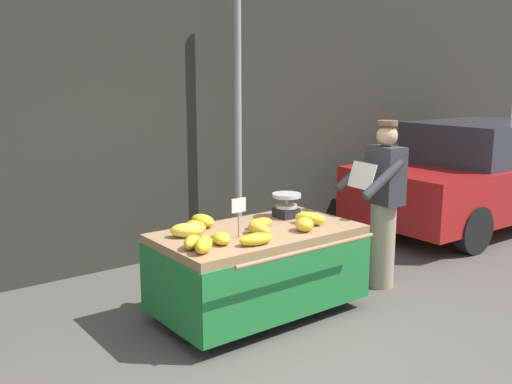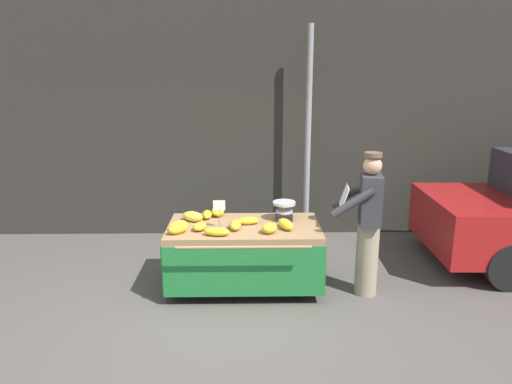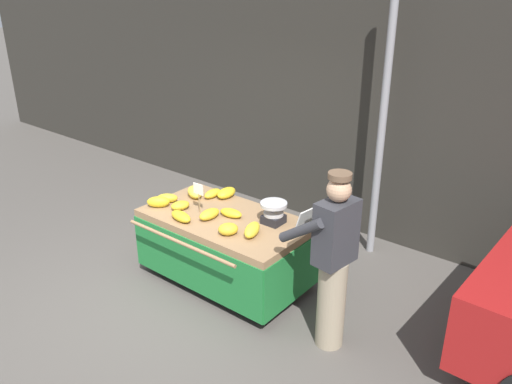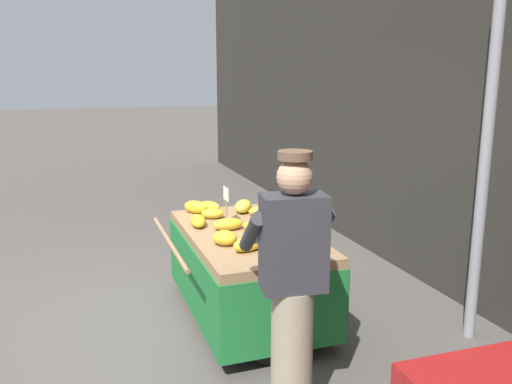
{
  "view_description": "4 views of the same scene",
  "coord_description": "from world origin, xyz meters",
  "px_view_note": "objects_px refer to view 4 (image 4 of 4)",
  "views": [
    {
      "loc": [
        -2.72,
        -3.09,
        2.13
      ],
      "look_at": [
        0.34,
        0.94,
        1.11
      ],
      "focal_mm": 39.94,
      "sensor_mm": 36.0,
      "label": 1
    },
    {
      "loc": [
        0.31,
        -4.7,
        2.65
      ],
      "look_at": [
        0.4,
        0.87,
        1.19
      ],
      "focal_mm": 33.89,
      "sensor_mm": 36.0,
      "label": 2
    },
    {
      "loc": [
        3.61,
        -2.87,
        3.22
      ],
      "look_at": [
        0.57,
        0.93,
        1.13
      ],
      "focal_mm": 36.06,
      "sensor_mm": 36.0,
      "label": 3
    },
    {
      "loc": [
        4.47,
        -0.6,
        2.15
      ],
      "look_at": [
        0.45,
        0.81,
        1.19
      ],
      "focal_mm": 37.51,
      "sensor_mm": 36.0,
      "label": 4
    }
  ],
  "objects_px": {
    "banana_bunch_7": "(275,212)",
    "banana_bunch_5": "(261,211)",
    "banana_bunch_2": "(228,224)",
    "banana_bunch_8": "(198,221)",
    "banana_bunch_3": "(243,206)",
    "vendor_person": "(292,288)",
    "banana_bunch_1": "(249,243)",
    "banana_bunch_6": "(209,206)",
    "banana_bunch_10": "(253,228)",
    "street_pole": "(487,143)",
    "price_sign": "(226,197)",
    "banana_cart": "(247,255)",
    "banana_bunch_9": "(225,238)",
    "weighing_scale": "(291,232)",
    "banana_bunch_4": "(213,213)",
    "banana_bunch_0": "(196,207)"
  },
  "relations": [
    {
      "from": "banana_cart",
      "to": "banana_bunch_6",
      "type": "bearing_deg",
      "value": -169.98
    },
    {
      "from": "banana_bunch_2",
      "to": "banana_bunch_6",
      "type": "distance_m",
      "value": 0.66
    },
    {
      "from": "banana_cart",
      "to": "price_sign",
      "type": "xyz_separation_m",
      "value": [
        -0.29,
        -0.1,
        0.46
      ]
    },
    {
      "from": "banana_bunch_1",
      "to": "banana_bunch_8",
      "type": "bearing_deg",
      "value": -164.58
    },
    {
      "from": "banana_bunch_4",
      "to": "banana_bunch_0",
      "type": "bearing_deg",
      "value": -155.1
    },
    {
      "from": "banana_cart",
      "to": "banana_bunch_9",
      "type": "xyz_separation_m",
      "value": [
        0.29,
        -0.28,
        0.27
      ]
    },
    {
      "from": "price_sign",
      "to": "banana_bunch_2",
      "type": "distance_m",
      "value": 0.27
    },
    {
      "from": "banana_bunch_3",
      "to": "vendor_person",
      "type": "xyz_separation_m",
      "value": [
        2.07,
        -0.36,
        0.01
      ]
    },
    {
      "from": "price_sign",
      "to": "banana_bunch_8",
      "type": "distance_m",
      "value": 0.33
    },
    {
      "from": "banana_bunch_9",
      "to": "banana_bunch_10",
      "type": "bearing_deg",
      "value": 127.31
    },
    {
      "from": "banana_bunch_1",
      "to": "banana_bunch_2",
      "type": "bearing_deg",
      "value": 179.77
    },
    {
      "from": "banana_bunch_1",
      "to": "banana_bunch_6",
      "type": "xyz_separation_m",
      "value": [
        -1.25,
        0.01,
        -0.01
      ]
    },
    {
      "from": "banana_bunch_1",
      "to": "banana_bunch_5",
      "type": "height_order",
      "value": "banana_bunch_1"
    },
    {
      "from": "banana_bunch_2",
      "to": "banana_bunch_8",
      "type": "relative_size",
      "value": 0.9
    },
    {
      "from": "banana_bunch_10",
      "to": "banana_bunch_1",
      "type": "bearing_deg",
      "value": -22.26
    },
    {
      "from": "weighing_scale",
      "to": "banana_bunch_3",
      "type": "relative_size",
      "value": 1.0
    },
    {
      "from": "weighing_scale",
      "to": "banana_bunch_8",
      "type": "relative_size",
      "value": 0.96
    },
    {
      "from": "vendor_person",
      "to": "banana_bunch_4",
      "type": "bearing_deg",
      "value": 179.48
    },
    {
      "from": "banana_bunch_2",
      "to": "banana_bunch_10",
      "type": "xyz_separation_m",
      "value": [
        0.15,
        0.18,
        -0.01
      ]
    },
    {
      "from": "banana_cart",
      "to": "banana_bunch_4",
      "type": "distance_m",
      "value": 0.6
    },
    {
      "from": "banana_bunch_2",
      "to": "banana_bunch_5",
      "type": "distance_m",
      "value": 0.57
    },
    {
      "from": "weighing_scale",
      "to": "banana_bunch_2",
      "type": "distance_m",
      "value": 0.69
    },
    {
      "from": "banana_bunch_10",
      "to": "vendor_person",
      "type": "xyz_separation_m",
      "value": [
        1.39,
        -0.23,
        0.03
      ]
    },
    {
      "from": "banana_bunch_1",
      "to": "vendor_person",
      "type": "distance_m",
      "value": 0.95
    },
    {
      "from": "banana_bunch_2",
      "to": "banana_bunch_6",
      "type": "xyz_separation_m",
      "value": [
        -0.66,
        0.0,
        -0.0
      ]
    },
    {
      "from": "banana_bunch_0",
      "to": "banana_bunch_3",
      "type": "xyz_separation_m",
      "value": [
        0.12,
        0.45,
        -0.0
      ]
    },
    {
      "from": "banana_bunch_3",
      "to": "vendor_person",
      "type": "distance_m",
      "value": 2.1
    },
    {
      "from": "weighing_scale",
      "to": "price_sign",
      "type": "bearing_deg",
      "value": -158.76
    },
    {
      "from": "street_pole",
      "to": "price_sign",
      "type": "height_order",
      "value": "street_pole"
    },
    {
      "from": "street_pole",
      "to": "banana_bunch_2",
      "type": "bearing_deg",
      "value": -120.44
    },
    {
      "from": "banana_bunch_0",
      "to": "banana_bunch_8",
      "type": "bearing_deg",
      "value": -10.17
    },
    {
      "from": "banana_bunch_9",
      "to": "price_sign",
      "type": "bearing_deg",
      "value": 162.7
    },
    {
      "from": "banana_bunch_1",
      "to": "banana_bunch_10",
      "type": "xyz_separation_m",
      "value": [
        -0.44,
        0.18,
        -0.01
      ]
    },
    {
      "from": "banana_bunch_6",
      "to": "banana_bunch_7",
      "type": "relative_size",
      "value": 0.86
    },
    {
      "from": "banana_cart",
      "to": "banana_bunch_0",
      "type": "xyz_separation_m",
      "value": [
        -0.75,
        -0.28,
        0.28
      ]
    },
    {
      "from": "banana_bunch_0",
      "to": "banana_bunch_5",
      "type": "relative_size",
      "value": 0.99
    },
    {
      "from": "banana_bunch_6",
      "to": "banana_bunch_0",
      "type": "bearing_deg",
      "value": -83.19
    },
    {
      "from": "banana_bunch_5",
      "to": "banana_bunch_8",
      "type": "height_order",
      "value": "banana_bunch_8"
    },
    {
      "from": "banana_bunch_8",
      "to": "banana_bunch_10",
      "type": "distance_m",
      "value": 0.53
    },
    {
      "from": "banana_bunch_4",
      "to": "banana_bunch_6",
      "type": "distance_m",
      "value": 0.25
    },
    {
      "from": "banana_bunch_7",
      "to": "banana_bunch_2",
      "type": "bearing_deg",
      "value": -66.26
    },
    {
      "from": "banana_bunch_4",
      "to": "banana_bunch_7",
      "type": "height_order",
      "value": "banana_bunch_7"
    },
    {
      "from": "banana_bunch_7",
      "to": "banana_bunch_10",
      "type": "height_order",
      "value": "banana_bunch_7"
    },
    {
      "from": "banana_bunch_7",
      "to": "banana_bunch_5",
      "type": "bearing_deg",
      "value": -143.28
    },
    {
      "from": "banana_bunch_1",
      "to": "banana_bunch_2",
      "type": "height_order",
      "value": "banana_bunch_1"
    },
    {
      "from": "street_pole",
      "to": "banana_bunch_10",
      "type": "bearing_deg",
      "value": -119.19
    },
    {
      "from": "banana_bunch_8",
      "to": "street_pole",
      "type": "bearing_deg",
      "value": 58.02
    },
    {
      "from": "banana_bunch_2",
      "to": "banana_bunch_8",
      "type": "distance_m",
      "value": 0.3
    },
    {
      "from": "banana_bunch_6",
      "to": "banana_bunch_4",
      "type": "bearing_deg",
      "value": -8.04
    },
    {
      "from": "banana_bunch_6",
      "to": "banana_bunch_1",
      "type": "bearing_deg",
      "value": -0.3
    }
  ]
}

